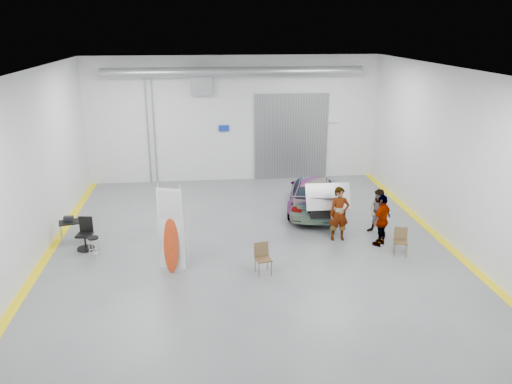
{
  "coord_description": "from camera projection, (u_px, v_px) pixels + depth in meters",
  "views": [
    {
      "loc": [
        -1.57,
        -15.76,
        7.37
      ],
      "look_at": [
        0.34,
        1.48,
        1.5
      ],
      "focal_mm": 35.0,
      "sensor_mm": 36.0,
      "label": 1
    }
  ],
  "objects": [
    {
      "name": "work_table",
      "position": [
        74.0,
        221.0,
        17.75
      ],
      "size": [
        1.22,
        0.82,
        0.91
      ],
      "rotation": [
        0.0,
        0.0,
        0.25
      ],
      "color": "#909398",
      "rests_on": "ground"
    },
    {
      "name": "person_a",
      "position": [
        339.0,
        214.0,
        17.64
      ],
      "size": [
        0.72,
        0.48,
        1.97
      ],
      "primitive_type": "imported",
      "rotation": [
        0.0,
        0.0,
        -0.01
      ],
      "color": "#987953",
      "rests_on": "ground"
    },
    {
      "name": "trunk_lid",
      "position": [
        327.0,
        194.0,
        18.32
      ],
      "size": [
        1.65,
        1.0,
        0.04
      ],
      "primitive_type": "cube",
      "color": "silver",
      "rests_on": "sedan_car"
    },
    {
      "name": "surfboard_display",
      "position": [
        173.0,
        237.0,
        15.24
      ],
      "size": [
        0.79,
        0.4,
        2.9
      ],
      "rotation": [
        0.0,
        0.0,
        -0.31
      ],
      "color": "white",
      "rests_on": "ground"
    },
    {
      "name": "room_shell",
      "position": [
        251.0,
        119.0,
        18.17
      ],
      "size": [
        14.02,
        16.18,
        6.01
      ],
      "color": "silver",
      "rests_on": "ground"
    },
    {
      "name": "folding_chair_near",
      "position": [
        263.0,
        265.0,
        15.39
      ],
      "size": [
        0.54,
        0.56,
        0.98
      ],
      "rotation": [
        0.0,
        0.0,
        0.19
      ],
      "color": "brown",
      "rests_on": "ground"
    },
    {
      "name": "person_b",
      "position": [
        379.0,
        212.0,
        18.18
      ],
      "size": [
        1.05,
        1.04,
        1.71
      ],
      "primitive_type": "imported",
      "rotation": [
        0.0,
        0.0,
        -0.74
      ],
      "color": "#547B9A",
      "rests_on": "ground"
    },
    {
      "name": "office_chair",
      "position": [
        85.0,
        236.0,
        17.06
      ],
      "size": [
        0.59,
        0.6,
        1.11
      ],
      "rotation": [
        0.0,
        0.0,
        -0.16
      ],
      "color": "black",
      "rests_on": "ground"
    },
    {
      "name": "shop_stool",
      "position": [
        94.0,
        247.0,
        16.46
      ],
      "size": [
        0.37,
        0.37,
        0.73
      ],
      "rotation": [
        0.0,
        0.0,
        0.01
      ],
      "color": "black",
      "rests_on": "ground"
    },
    {
      "name": "person_c",
      "position": [
        382.0,
        220.0,
        17.22
      ],
      "size": [
        1.09,
        1.05,
        1.85
      ],
      "primitive_type": "imported",
      "rotation": [
        0.0,
        0.0,
        3.89
      ],
      "color": "#986532",
      "rests_on": "ground"
    },
    {
      "name": "ground",
      "position": [
        251.0,
        247.0,
        17.36
      ],
      "size": [
        16.0,
        16.0,
        0.0
      ],
      "primitive_type": "plane",
      "color": "slate",
      "rests_on": "ground"
    },
    {
      "name": "folding_chair_far",
      "position": [
        400.0,
        247.0,
        16.66
      ],
      "size": [
        0.54,
        0.56,
        0.92
      ],
      "rotation": [
        0.0,
        0.0,
        -0.28
      ],
      "color": "brown",
      "rests_on": "ground"
    },
    {
      "name": "sedan_car",
      "position": [
        313.0,
        193.0,
        20.62
      ],
      "size": [
        3.08,
        5.21,
        1.42
      ],
      "primitive_type": "imported",
      "rotation": [
        0.0,
        0.0,
        2.9
      ],
      "color": "silver",
      "rests_on": "ground"
    }
  ]
}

